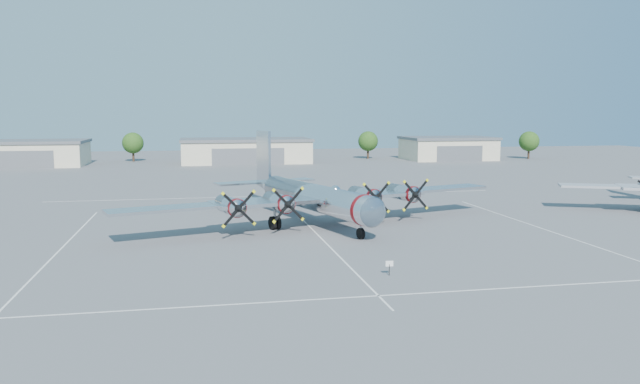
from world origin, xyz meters
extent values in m
plane|color=#505052|center=(0.00, 0.00, 0.00)|extent=(260.00, 260.00, 0.00)
cube|color=silver|center=(-22.00, -5.00, 0.01)|extent=(0.15, 40.00, 0.01)
cube|color=silver|center=(0.00, -5.00, 0.01)|extent=(0.15, 40.00, 0.01)
cube|color=silver|center=(22.00, -5.00, 0.01)|extent=(0.15, 40.00, 0.01)
cube|color=silver|center=(0.00, -22.00, 0.01)|extent=(60.00, 0.15, 0.01)
cube|color=silver|center=(0.00, 25.00, 0.01)|extent=(60.00, 0.15, 0.01)
cube|color=beige|center=(-45.00, 82.00, 2.40)|extent=(22.00, 14.00, 4.80)
cube|color=slate|center=(-45.00, 82.00, 5.10)|extent=(22.60, 14.60, 0.60)
cube|color=slate|center=(-45.00, 74.95, 1.80)|extent=(12.10, 0.20, 3.60)
cube|color=beige|center=(0.00, 82.00, 2.40)|extent=(28.00, 14.00, 4.80)
cube|color=slate|center=(0.00, 82.00, 5.10)|extent=(28.60, 14.60, 0.60)
cube|color=slate|center=(0.00, 74.95, 1.80)|extent=(15.40, 0.20, 3.60)
cube|color=beige|center=(48.00, 82.00, 2.40)|extent=(20.00, 14.00, 4.80)
cube|color=slate|center=(48.00, 82.00, 5.10)|extent=(20.60, 14.60, 0.60)
cube|color=slate|center=(48.00, 74.95, 1.80)|extent=(11.00, 0.20, 3.60)
cylinder|color=#382619|center=(-25.00, 90.00, 1.40)|extent=(0.50, 0.50, 2.80)
sphere|color=#1A4614|center=(-25.00, 90.00, 4.24)|extent=(4.80, 4.80, 4.80)
cylinder|color=#382619|center=(30.00, 88.00, 1.40)|extent=(0.50, 0.50, 2.80)
sphere|color=#1A4614|center=(30.00, 88.00, 4.24)|extent=(4.80, 4.80, 4.80)
cylinder|color=#382619|center=(68.00, 80.00, 1.40)|extent=(0.50, 0.50, 2.80)
sphere|color=#1A4614|center=(68.00, 80.00, 4.24)|extent=(4.80, 4.80, 4.80)
cylinder|color=black|center=(2.13, -17.46, 0.39)|extent=(0.06, 0.06, 0.79)
cube|color=white|center=(2.13, -17.46, 0.83)|extent=(0.54, 0.08, 0.39)
camera|label=1|loc=(-10.78, -57.84, 11.25)|focal=35.00mm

